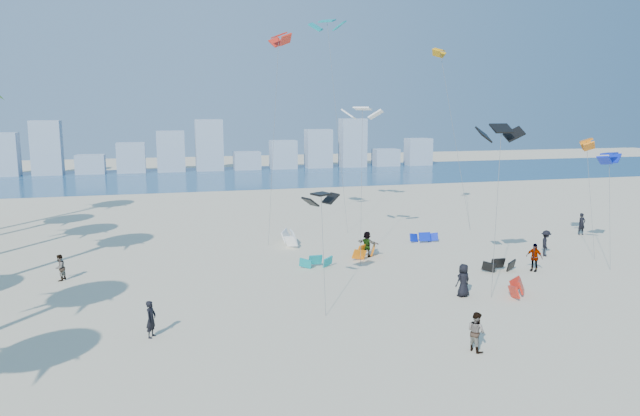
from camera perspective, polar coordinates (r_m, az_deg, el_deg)
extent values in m
plane|color=beige|center=(23.58, 2.93, -17.69)|extent=(220.00, 220.00, 0.00)
plane|color=navy|center=(92.80, -10.62, 2.80)|extent=(220.00, 220.00, 0.00)
imported|color=black|center=(30.11, -15.52, -9.98)|extent=(0.67, 0.77, 1.77)
imported|color=gray|center=(28.40, 14.39, -11.12)|extent=(0.88, 1.02, 1.79)
imported|color=black|center=(35.82, 13.25, -6.60)|extent=(1.06, 0.84, 1.91)
imported|color=gray|center=(42.46, 19.40, -4.37)|extent=(1.01, 1.15, 1.86)
imported|color=black|center=(46.92, 20.36, -3.11)|extent=(1.25, 1.40, 1.89)
imported|color=gray|center=(44.01, 4.42, -3.37)|extent=(1.50, 1.67, 1.84)
imported|color=black|center=(55.64, 23.27, -1.39)|extent=(0.70, 0.48, 1.84)
imported|color=gray|center=(41.28, -23.16, -5.15)|extent=(0.90, 0.99, 1.66)
cylinder|color=#595959|center=(32.83, 0.31, -4.21)|extent=(0.63, 3.29, 5.92)
cylinder|color=#595959|center=(43.77, 3.90, 2.34)|extent=(1.86, 5.40, 10.54)
cylinder|color=#595959|center=(45.83, 25.46, -0.20)|extent=(1.79, 3.08, 7.46)
cylinder|color=#595959|center=(48.39, -4.35, 6.44)|extent=(1.74, 3.57, 16.26)
cylinder|color=#595959|center=(54.88, 12.51, 6.25)|extent=(1.86, 3.41, 15.56)
cylinder|color=#595959|center=(53.02, 1.62, 7.69)|extent=(0.71, 4.40, 18.01)
cylinder|color=#595959|center=(47.87, 23.96, 0.77)|extent=(0.61, 2.57, 8.25)
cylinder|color=#595959|center=(36.81, 16.18, -0.28)|extent=(1.81, 2.78, 9.43)
cube|color=#9EADBF|center=(104.82, -27.50, 4.46)|extent=(4.40, 3.00, 6.60)
cube|color=#9EADBF|center=(103.56, -24.18, 5.16)|extent=(4.40, 3.00, 8.40)
cube|color=#9EADBF|center=(102.93, -20.67, 3.85)|extent=(4.40, 3.00, 3.00)
cube|color=#9EADBF|center=(102.39, -17.24, 4.51)|extent=(4.40, 3.00, 4.80)
cube|color=#9EADBF|center=(102.23, -13.78, 5.17)|extent=(4.40, 3.00, 6.60)
cube|color=#9EADBF|center=(102.45, -10.32, 5.80)|extent=(4.40, 3.00, 8.40)
cube|color=#9EADBF|center=(103.32, -6.84, 4.42)|extent=(4.40, 3.00, 3.00)
cube|color=#9EADBF|center=(104.26, -3.46, 5.01)|extent=(4.40, 3.00, 4.80)
cube|color=#9EADBF|center=(105.57, -0.15, 5.58)|extent=(4.40, 3.00, 6.60)
cube|color=#9EADBF|center=(107.23, 3.08, 6.11)|extent=(4.40, 3.00, 8.40)
cube|color=#9EADBF|center=(109.47, 6.17, 4.72)|extent=(4.40, 3.00, 3.00)
cube|color=#9EADBF|center=(111.75, 9.17, 5.22)|extent=(4.40, 3.00, 4.80)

